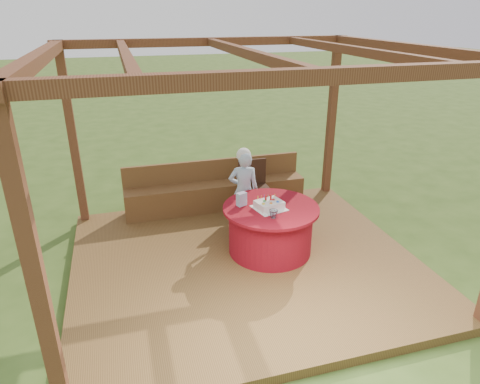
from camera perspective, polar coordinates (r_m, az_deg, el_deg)
name	(u,v)px	position (r m, az deg, el deg)	size (l,w,h in m)	color
ground	(245,266)	(5.91, 0.68, -9.88)	(60.00, 60.00, 0.00)	#334D19
deck	(245,263)	(5.88, 0.68, -9.39)	(4.50, 4.00, 0.12)	brown
pergola	(246,87)	(5.02, 0.81, 13.82)	(4.50, 4.00, 2.72)	brown
bench	(216,193)	(7.20, -3.23, -0.10)	(3.00, 0.42, 0.80)	brown
table	(270,229)	(5.88, 4.06, -4.90)	(1.29, 1.29, 0.67)	maroon
chair	(254,185)	(6.85, 1.92, 0.91)	(0.46, 0.46, 0.91)	#311B0F
elderly_woman	(244,189)	(6.36, 0.49, 0.43)	(0.50, 0.37, 1.28)	#8EB3D3
birthday_cake	(269,205)	(5.67, 3.91, -1.70)	(0.46, 0.46, 0.18)	white
gift_bag	(242,199)	(5.72, 0.21, -0.96)	(0.13, 0.08, 0.18)	#D187BA
drinking_glass	(273,214)	(5.42, 4.48, -2.94)	(0.11, 0.11, 0.11)	white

